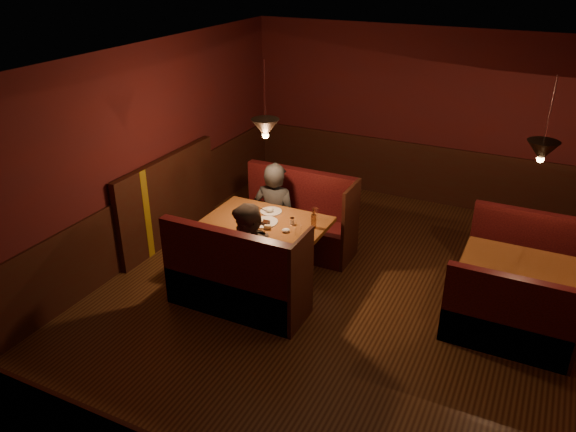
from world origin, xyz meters
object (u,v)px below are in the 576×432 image
at_px(second_bench_near, 508,324).
at_px(diner_a, 275,198).
at_px(main_table, 268,233).
at_px(main_bench_near, 236,284).
at_px(diner_b, 250,242).
at_px(second_table, 516,275).
at_px(main_bench_far, 298,225).
at_px(second_bench_far, 522,262).

height_order(second_bench_near, diner_a, diner_a).
height_order(main_table, main_bench_near, main_bench_near).
distance_m(second_bench_near, diner_a, 3.36).
bearing_deg(diner_b, main_bench_near, -92.34).
bearing_deg(diner_b, second_bench_near, 11.79).
height_order(main_bench_near, second_table, main_bench_near).
relative_size(main_bench_far, second_bench_near, 1.24).
xyz_separation_m(main_bench_far, second_bench_far, (3.02, 0.42, -0.06)).
bearing_deg(main_bench_far, main_table, -91.16).
bearing_deg(diner_a, main_table, 103.36).
xyz_separation_m(main_bench_far, diner_a, (-0.21, -0.31, 0.50)).
height_order(main_bench_far, second_bench_far, main_bench_far).
bearing_deg(main_bench_far, diner_a, -124.32).
relative_size(main_bench_near, second_table, 1.37).
relative_size(second_table, second_bench_near, 0.90).
distance_m(main_bench_far, second_bench_far, 3.04).
bearing_deg(main_bench_near, diner_b, 83.16).
xyz_separation_m(main_table, diner_b, (0.05, -0.57, 0.17)).
bearing_deg(diner_a, diner_b, 96.66).
bearing_deg(diner_a, second_bench_near, 161.06).
xyz_separation_m(main_table, second_table, (3.00, 0.55, -0.12)).
height_order(second_table, second_bench_far, second_bench_far).
height_order(main_table, second_bench_far, main_table).
distance_m(main_table, diner_b, 0.60).
bearing_deg(main_bench_near, main_bench_far, 90.00).
height_order(main_bench_far, diner_a, diner_a).
bearing_deg(main_table, diner_b, -84.58).
relative_size(second_bench_near, diner_b, 0.85).
relative_size(second_bench_far, diner_b, 0.85).
relative_size(main_table, main_bench_far, 0.91).
xyz_separation_m(main_bench_near, second_bench_near, (3.02, 0.69, -0.06)).
distance_m(second_bench_far, diner_a, 3.36).
xyz_separation_m(main_table, main_bench_far, (0.02, 0.88, -0.27)).
bearing_deg(second_bench_far, diner_b, -147.89).
bearing_deg(main_bench_far, main_bench_near, -90.00).
distance_m(main_bench_far, diner_a, 0.63).
height_order(second_bench_near, diner_b, diner_b).
bearing_deg(main_bench_far, second_bench_far, 7.85).
height_order(main_bench_near, diner_a, diner_a).
bearing_deg(second_bench_far, main_bench_near, -144.19).
bearing_deg(second_bench_far, diner_a, -167.29).
bearing_deg(second_bench_near, main_bench_near, -167.14).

